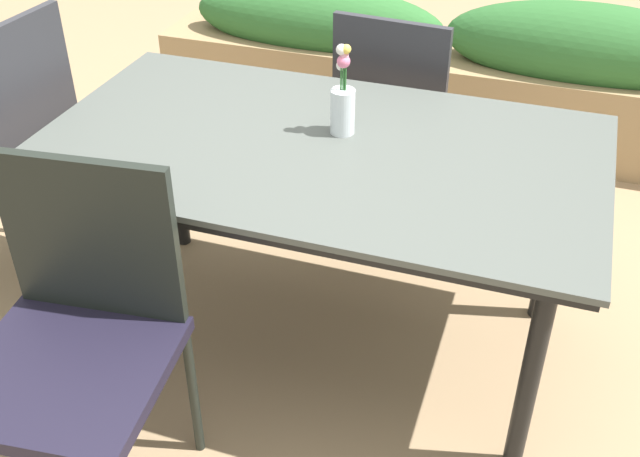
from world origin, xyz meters
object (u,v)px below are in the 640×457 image
at_px(chair_far_side, 398,109).
at_px(chair_end_left, 16,141).
at_px(chair_near_left, 76,329).
at_px(dining_table, 320,163).
at_px(flower_vase, 343,102).
at_px(planter_box, 445,70).

bearing_deg(chair_far_side, chair_end_left, -142.15).
bearing_deg(chair_end_left, chair_near_left, -131.73).
height_order(chair_end_left, chair_near_left, chair_end_left).
distance_m(dining_table, chair_near_left, 0.86).
bearing_deg(dining_table, chair_far_side, 85.12).
bearing_deg(dining_table, chair_near_left, -117.29).
bearing_deg(chair_far_side, flower_vase, -87.26).
height_order(chair_end_left, chair_far_side, chair_end_left).
height_order(dining_table, flower_vase, flower_vase).
height_order(dining_table, chair_end_left, chair_end_left).
relative_size(chair_end_left, chair_near_left, 1.07).
distance_m(chair_near_left, flower_vase, 1.00).
height_order(chair_near_left, planter_box, chair_near_left).
bearing_deg(chair_near_left, flower_vase, -122.94).
bearing_deg(chair_end_left, planter_box, -32.39).
bearing_deg(chair_end_left, chair_far_side, -53.07).
relative_size(dining_table, chair_near_left, 1.75).
relative_size(dining_table, flower_vase, 5.99).
bearing_deg(planter_box, chair_near_left, -101.48).
distance_m(dining_table, chair_end_left, 1.13).
bearing_deg(chair_far_side, chair_near_left, -101.73).
height_order(chair_end_left, flower_vase, flower_vase).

